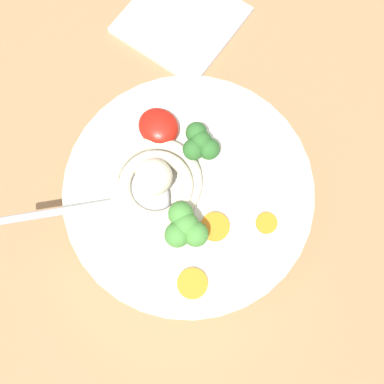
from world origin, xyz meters
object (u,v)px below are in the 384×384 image
(soup_bowl, at_px, (192,199))
(noodle_pile, at_px, (155,182))
(folded_napkin, at_px, (181,20))
(soup_spoon, at_px, (133,199))

(soup_bowl, distance_m, noodle_pile, 0.06)
(soup_bowl, xyz_separation_m, folded_napkin, (-0.18, 0.17, -0.03))
(noodle_pile, xyz_separation_m, folded_napkin, (-0.15, 0.19, -0.07))
(soup_spoon, bearing_deg, soup_bowl, -180.00)
(soup_spoon, distance_m, folded_napkin, 0.27)
(noodle_pile, relative_size, folded_napkin, 0.77)
(soup_spoon, bearing_deg, noodle_pile, -151.29)
(soup_bowl, relative_size, folded_napkin, 1.90)
(noodle_pile, bearing_deg, soup_bowl, 31.75)
(noodle_pile, xyz_separation_m, soup_spoon, (-0.00, -0.03, -0.01))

